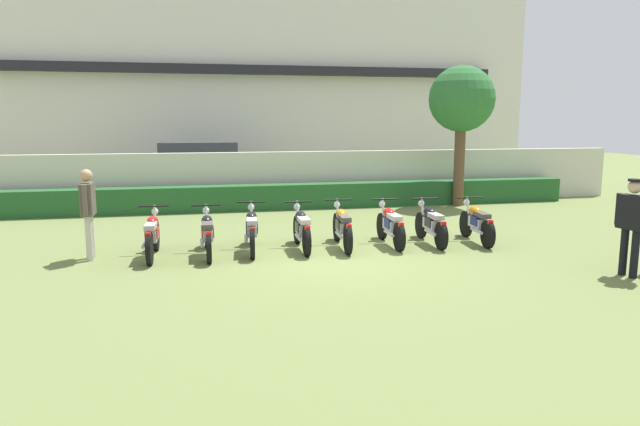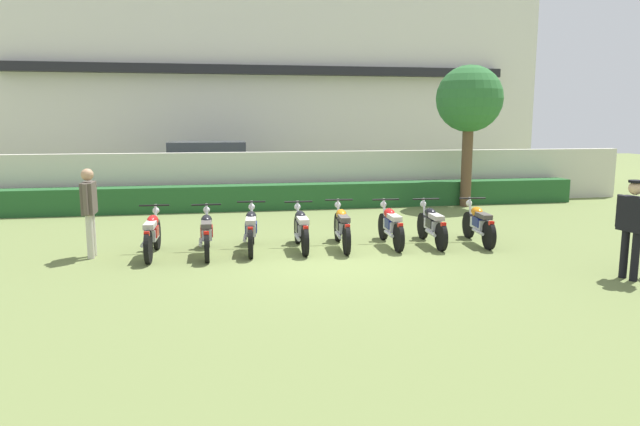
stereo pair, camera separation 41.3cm
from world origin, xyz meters
name	(u,v)px [view 2 (the right image)]	position (x,y,z in m)	size (l,w,h in m)	color
ground	(332,260)	(0.00, 0.00, 0.00)	(60.00, 60.00, 0.00)	olive
building	(260,82)	(0.00, 16.78, 4.39)	(24.22, 6.50, 8.77)	silver
compound_wall	(285,179)	(0.00, 7.35, 0.84)	(23.00, 0.30, 1.68)	beige
hedge_row	(288,196)	(0.00, 6.65, 0.37)	(18.40, 0.70, 0.75)	#235628
parked_car	(212,168)	(-2.27, 10.57, 0.94)	(4.55, 2.17, 1.89)	navy
tree_near_inspector	(469,101)	(5.50, 6.14, 3.24)	(2.02, 2.02, 4.32)	brown
motorcycle_in_row_0	(152,234)	(-3.44, 0.99, 0.46)	(0.60, 1.87, 0.97)	black
motorcycle_in_row_1	(207,233)	(-2.38, 0.95, 0.45)	(0.60, 1.94, 0.96)	black
motorcycle_in_row_2	(251,229)	(-1.48, 1.11, 0.46)	(0.60, 1.93, 0.97)	black
motorcycle_in_row_3	(301,228)	(-0.45, 1.06, 0.45)	(0.60, 1.82, 0.96)	black
motorcycle_in_row_4	(342,226)	(0.42, 1.07, 0.45)	(0.60, 1.97, 0.97)	black
motorcycle_in_row_5	(391,225)	(1.50, 1.07, 0.45)	(0.60, 1.85, 0.96)	black
motorcycle_in_row_6	(432,224)	(2.40, 1.01, 0.44)	(0.60, 1.85, 0.95)	black
motorcycle_in_row_7	(479,223)	(3.45, 0.93, 0.45)	(0.60, 1.83, 0.96)	black
inspector_person	(89,205)	(-4.61, 1.10, 1.05)	(0.24, 0.70, 1.76)	beige
officer_0	(633,221)	(4.69, -2.21, 1.01)	(0.30, 0.67, 1.70)	black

